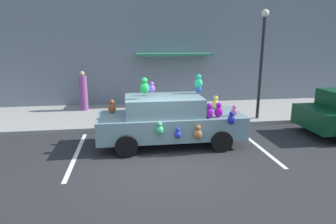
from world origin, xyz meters
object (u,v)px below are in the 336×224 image
(pedestrian_near_shopfront, at_px, (83,92))
(plush_covered_car, at_px, (170,120))
(teddy_bear_on_sidewalk, at_px, (183,114))
(street_lamp_post, at_px, (262,54))

(pedestrian_near_shopfront, bearing_deg, plush_covered_car, -54.44)
(plush_covered_car, height_order, teddy_bear_on_sidewalk, plush_covered_car)
(teddy_bear_on_sidewalk, bearing_deg, plush_covered_car, -111.99)
(teddy_bear_on_sidewalk, bearing_deg, pedestrian_near_shopfront, 149.12)
(plush_covered_car, height_order, pedestrian_near_shopfront, plush_covered_car)
(teddy_bear_on_sidewalk, height_order, pedestrian_near_shopfront, pedestrian_near_shopfront)
(pedestrian_near_shopfront, bearing_deg, teddy_bear_on_sidewalk, -30.88)
(plush_covered_car, bearing_deg, pedestrian_near_shopfront, 125.56)
(plush_covered_car, bearing_deg, teddy_bear_on_sidewalk, 68.01)
(street_lamp_post, height_order, pedestrian_near_shopfront, street_lamp_post)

